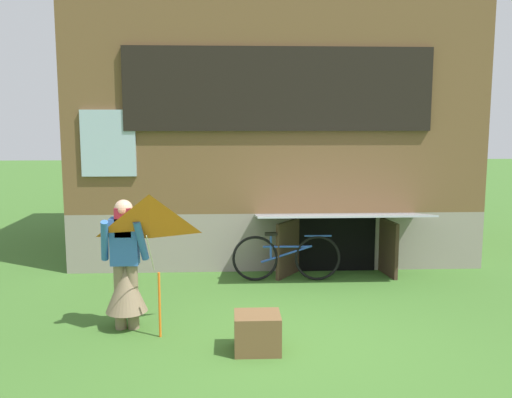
% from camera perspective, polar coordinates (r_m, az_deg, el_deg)
% --- Properties ---
extents(ground_plane, '(60.00, 60.00, 0.00)m').
position_cam_1_polar(ground_plane, '(6.99, 4.35, -13.91)').
color(ground_plane, '#3D6B28').
extents(log_house, '(7.23, 5.77, 5.05)m').
position_cam_1_polar(log_house, '(11.78, 1.32, 7.67)').
color(log_house, gray).
rests_on(log_house, ground_plane).
extents(person, '(0.61, 0.53, 1.64)m').
position_cam_1_polar(person, '(7.21, -13.14, -7.57)').
color(person, '#7F6B51').
rests_on(person, ground_plane).
extents(kite, '(1.01, 0.95, 1.69)m').
position_cam_1_polar(kite, '(6.49, -10.74, -3.26)').
color(kite, orange).
rests_on(kite, ground_plane).
extents(bicycle_blue, '(1.77, 0.09, 0.80)m').
position_cam_1_polar(bicycle_blue, '(9.17, 3.10, -5.95)').
color(bicycle_blue, black).
rests_on(bicycle_blue, ground_plane).
extents(wooden_crate, '(0.52, 0.44, 0.44)m').
position_cam_1_polar(wooden_crate, '(6.52, 0.14, -13.45)').
color(wooden_crate, brown).
rests_on(wooden_crate, ground_plane).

